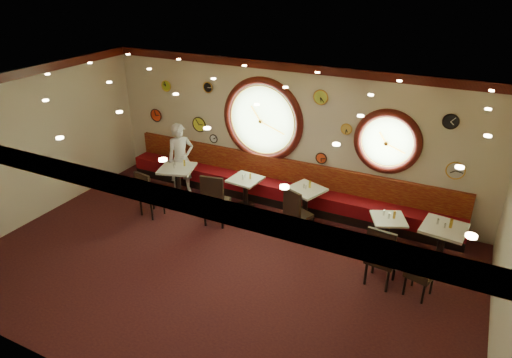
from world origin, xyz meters
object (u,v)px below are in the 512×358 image
table_e (442,241)px  condiment_a_salt (175,163)px  chair_b (214,197)px  condiment_a_bottle (184,163)px  condiment_c_bottle (310,184)px  condiment_b_salt (245,176)px  table_d (387,229)px  condiment_c_pepper (306,187)px  table_a (178,179)px  condiment_b_bottle (250,176)px  condiment_a_pepper (174,166)px  condiment_e_salt (438,221)px  condiment_e_pepper (445,226)px  chair_d (381,253)px  chair_c (295,210)px  table_c (305,200)px  condiment_c_salt (304,186)px  chair_a (147,191)px  condiment_d_pepper (389,216)px  condiment_d_salt (384,213)px  chair_e (419,269)px  condiment_b_pepper (243,177)px  condiment_d_bottle (394,215)px  waiter (181,159)px  condiment_e_bottle (451,223)px  table_b (245,189)px

table_e → condiment_a_salt: bearing=179.0°
chair_b → condiment_a_bottle: 1.50m
condiment_c_bottle → condiment_b_salt: bearing=-176.2°
table_d → condiment_c_pepper: condiment_c_pepper is taller
table_a → condiment_b_bottle: (1.69, 0.40, 0.27)m
condiment_a_pepper → condiment_e_salt: condiment_e_salt is taller
condiment_c_pepper → condiment_e_pepper: bearing=-9.1°
chair_d → condiment_e_salt: size_ratio=6.91×
chair_b → condiment_a_salt: chair_b is taller
chair_c → condiment_b_salt: size_ratio=7.26×
table_c → chair_d: bearing=-38.2°
condiment_a_salt → condiment_c_salt: size_ratio=1.19×
table_e → condiment_a_salt: 5.92m
chair_d → condiment_b_salt: chair_d is taller
chair_d → condiment_c_salt: (-1.98, 1.53, 0.15)m
chair_a → chair_b: chair_b is taller
condiment_c_salt → condiment_d_pepper: (1.85, -0.32, -0.08)m
chair_a → condiment_e_pepper: (5.91, 0.91, 0.25)m
condiment_a_salt → condiment_c_pepper: 3.14m
condiment_a_bottle → condiment_b_bottle: size_ratio=1.06×
chair_b → condiment_a_pepper: 1.53m
table_a → chair_b: chair_b is taller
chair_d → condiment_d_salt: bearing=107.2°
condiment_c_pepper → condiment_a_bottle: condiment_a_bottle is taller
chair_e → condiment_b_bottle: size_ratio=4.49×
table_c → condiment_d_salt: condiment_d_salt is taller
table_c → chair_e: chair_e is taller
condiment_b_pepper → condiment_d_bottle: size_ratio=0.73×
table_c → waiter: bearing=-179.3°
condiment_c_salt → chair_d: bearing=-37.7°
condiment_d_bottle → condiment_e_bottle: size_ratio=0.90×
condiment_c_bottle → condiment_e_pepper: (2.74, -0.54, 0.02)m
condiment_c_pepper → condiment_a_bottle: (-2.89, -0.26, 0.09)m
table_b → condiment_e_pepper: condiment_e_pepper is taller
chair_a → condiment_a_salt: 1.07m
condiment_d_salt → condiment_d_pepper: bearing=-34.5°
table_a → chair_d: 5.05m
chair_a → chair_e: chair_a is taller
condiment_a_pepper → condiment_c_pepper: 3.07m
chair_c → chair_e: 2.65m
table_c → condiment_b_salt: 1.47m
condiment_c_salt → condiment_e_salt: size_ratio=0.86×
condiment_a_pepper → condiment_d_salt: bearing=3.0°
table_e → condiment_a_bottle: (-5.68, 0.16, 0.38)m
waiter → condiment_c_bottle: bearing=-47.1°
table_d → waiter: 4.98m
table_e → condiment_c_pepper: size_ratio=9.70×
table_c → condiment_d_salt: bearing=-7.9°
condiment_c_pepper → condiment_d_pepper: (1.80, -0.30, -0.08)m
table_d → condiment_c_bottle: bearing=167.5°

